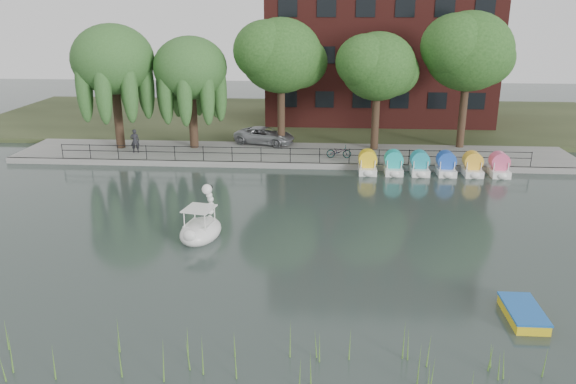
# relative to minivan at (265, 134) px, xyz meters

# --- Properties ---
(ground_plane) EXTENTS (120.00, 120.00, 0.00)m
(ground_plane) POSITION_rel_minivan_xyz_m (2.33, -18.48, -1.13)
(ground_plane) COLOR #404D4A
(promenade) EXTENTS (40.00, 6.00, 0.40)m
(promenade) POSITION_rel_minivan_xyz_m (2.33, -2.48, -0.93)
(promenade) COLOR gray
(promenade) RESTS_ON ground_plane
(kerb) EXTENTS (40.00, 0.25, 0.40)m
(kerb) POSITION_rel_minivan_xyz_m (2.33, -5.43, -0.93)
(kerb) COLOR gray
(kerb) RESTS_ON ground_plane
(land_strip) EXTENTS (60.00, 22.00, 0.36)m
(land_strip) POSITION_rel_minivan_xyz_m (2.33, 11.52, -0.95)
(land_strip) COLOR #47512D
(land_strip) RESTS_ON ground_plane
(railing) EXTENTS (32.00, 0.05, 1.00)m
(railing) POSITION_rel_minivan_xyz_m (2.33, -5.23, 0.01)
(railing) COLOR black
(railing) RESTS_ON promenade
(apartment_building) EXTENTS (20.00, 10.07, 18.00)m
(apartment_building) POSITION_rel_minivan_xyz_m (9.33, 11.49, 8.23)
(apartment_building) COLOR #4C1E16
(apartment_building) RESTS_ON land_strip
(willow_left) EXTENTS (5.88, 5.88, 9.01)m
(willow_left) POSITION_rel_minivan_xyz_m (-10.67, -1.98, 5.74)
(willow_left) COLOR #473323
(willow_left) RESTS_ON promenade
(willow_mid) EXTENTS (5.32, 5.32, 8.15)m
(willow_mid) POSITION_rel_minivan_xyz_m (-5.17, -1.48, 5.11)
(willow_mid) COLOR #473323
(willow_mid) RESTS_ON promenade
(broadleaf_center) EXTENTS (6.00, 6.00, 9.25)m
(broadleaf_center) POSITION_rel_minivan_xyz_m (1.33, -0.48, 5.93)
(broadleaf_center) COLOR #473323
(broadleaf_center) RESTS_ON promenade
(broadleaf_right) EXTENTS (5.40, 5.40, 8.32)m
(broadleaf_right) POSITION_rel_minivan_xyz_m (8.33, -0.98, 5.25)
(broadleaf_right) COLOR #473323
(broadleaf_right) RESTS_ON promenade
(broadleaf_far) EXTENTS (6.30, 6.30, 9.71)m
(broadleaf_far) POSITION_rel_minivan_xyz_m (14.83, 0.02, 6.26)
(broadleaf_far) COLOR #473323
(broadleaf_far) RESTS_ON promenade
(minivan) EXTENTS (3.66, 5.72, 1.47)m
(minivan) POSITION_rel_minivan_xyz_m (0.00, 0.00, 0.00)
(minivan) COLOR gray
(minivan) RESTS_ON promenade
(bicycle) EXTENTS (0.63, 1.73, 1.00)m
(bicycle) POSITION_rel_minivan_xyz_m (5.65, -3.89, -0.23)
(bicycle) COLOR gray
(bicycle) RESTS_ON promenade
(pedestrian) EXTENTS (0.82, 0.67, 1.98)m
(pedestrian) POSITION_rel_minivan_xyz_m (-9.06, -3.40, 0.25)
(pedestrian) COLOR black
(pedestrian) RESTS_ON promenade
(swan_boat) EXTENTS (2.29, 3.10, 2.38)m
(swan_boat) POSITION_rel_minivan_xyz_m (-1.10, -17.70, -0.61)
(swan_boat) COLOR white
(swan_boat) RESTS_ON ground_plane
(pedal_boat_row) EXTENTS (9.65, 1.70, 1.40)m
(pedal_boat_row) POSITION_rel_minivan_xyz_m (11.76, -6.15, -0.53)
(pedal_boat_row) COLOR white
(pedal_boat_row) RESTS_ON ground_plane
(yellow_rowboat) EXTENTS (1.20, 2.33, 0.43)m
(yellow_rowboat) POSITION_rel_minivan_xyz_m (11.83, -24.20, -0.91)
(yellow_rowboat) COLOR yellow
(yellow_rowboat) RESTS_ON ground_plane
(reed_bank) EXTENTS (24.00, 2.40, 1.20)m
(reed_bank) POSITION_rel_minivan_xyz_m (4.33, -27.98, -0.53)
(reed_bank) COLOR #669938
(reed_bank) RESTS_ON ground_plane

